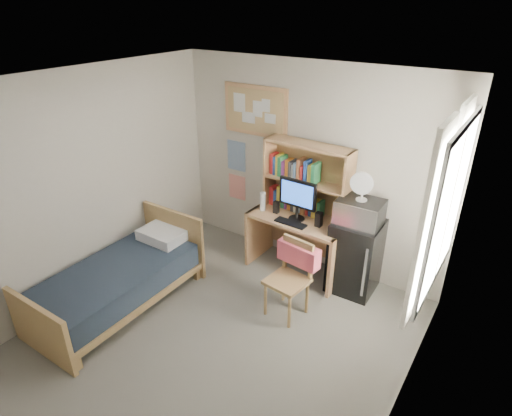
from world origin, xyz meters
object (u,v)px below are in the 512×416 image
Objects in this scene: desk_chair at (287,281)px; bed at (118,287)px; speaker_right at (319,219)px; microwave at (360,212)px; mini_fridge at (355,256)px; desk at (298,244)px; monitor at (297,200)px; speaker_left at (276,207)px; bulletin_board at (255,111)px; desk_fan at (363,187)px.

desk_chair is 1.93m from bed.
speaker_right is 0.50m from microwave.
desk is at bearing -178.18° from mini_fridge.
mini_fridge is at bearing 70.62° from desk_chair.
mini_fridge reaches higher than desk_chair.
speaker_left is at bearing 180.00° from monitor.
speaker_left is at bearing -33.10° from bulletin_board.
desk is at bearing -179.70° from desk_fan.
monitor reaches higher than speaker_right.
mini_fridge is at bearing 9.70° from monitor.
speaker_left is at bearing -168.69° from desk.
desk_chair is at bearing -49.44° from speaker_left.
speaker_left is 1.17m from desk_fan.
bulletin_board is 1.04× the size of mini_fridge.
microwave is at bearing -90.00° from mini_fridge.
microwave is (0.43, 0.85, 0.61)m from desk_chair.
desk is at bearing 11.31° from speaker_left.
monitor is 1.05× the size of microwave.
desk_chair is at bearing -65.36° from monitor.
bulletin_board is at bearing 148.90° from speaker_left.
microwave reaches higher than mini_fridge.
desk_chair is 4.93× the size of speaker_right.
mini_fridge is 5.85× the size of speaker_left.
desk is 0.56m from speaker_left.
microwave is (1.05, 0.07, 0.20)m from speaker_left.
desk_chair is at bearing -118.42° from microwave.
mini_fridge is (1.61, -0.27, -1.47)m from bulletin_board.
bulletin_board reaches higher than mini_fridge.
desk is 6.82× the size of speaker_right.
bed is at bearing -132.32° from speaker_right.
monitor is 0.34m from speaker_right.
speaker_left is at bearing -177.49° from desk_fan.
speaker_right reaches higher than speaker_left.
speaker_right is at bearing 45.38° from bed.
monitor is at bearing -0.00° from speaker_left.
speaker_left is at bearing 180.00° from speaker_right.
monitor reaches higher than bed.
microwave reaches higher than desk.
bed is at bearing -119.60° from speaker_left.
desk is 3.97× the size of desk_fan.
bulletin_board is 1.89× the size of microwave.
speaker_right is (-0.45, -0.11, 0.41)m from mini_fridge.
microwave is at bearing 13.50° from speaker_right.
speaker_left is at bearing -177.49° from microwave.
desk_chair is 1.79× the size of microwave.
speaker_right is at bearing -167.45° from mini_fridge.
bed is at bearing -141.09° from microwave.
desk_fan reaches higher than speaker_left.
desk_chair is 5.75× the size of speaker_left.
mini_fridge is at bearing 90.00° from desk_fan.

